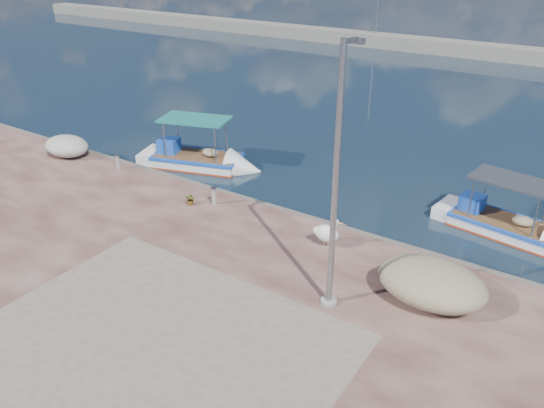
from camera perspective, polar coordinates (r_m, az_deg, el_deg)
The scene contains 13 objects.
ground at distance 16.16m, azimuth -7.55°, elevation -9.20°, with size 1400.00×1400.00×0.00m, color #162635.
quay_patch at distance 13.65m, azimuth -12.79°, elevation -14.88°, with size 9.00×7.00×0.01m, color gray.
breakwater at distance 51.21m, azimuth 23.78°, elevation 14.63°, with size 120.00×2.20×7.50m.
boat_left at distance 24.71m, azimuth -8.14°, elevation 4.54°, with size 5.80×3.37×2.65m.
boat_right at distance 20.63m, azimuth 23.47°, elevation -2.28°, with size 5.13×2.32×2.38m.
pelican at distance 17.01m, azimuth 5.96°, elevation -3.12°, with size 1.10×0.63×1.05m.
lamp_post at distance 13.10m, azimuth 6.83°, elevation 1.12°, with size 0.44×0.96×7.00m.
bollard_near at distance 19.77m, azimuth -6.27°, elevation 0.95°, with size 0.23×0.23×0.70m.
bollard_far at distance 23.68m, azimuth -16.27°, elevation 4.42°, with size 0.22×0.22×0.67m.
potted_plant at distance 19.94m, azimuth -8.74°, elevation 0.53°, with size 0.41×0.35×0.45m, color #33722D.
net_pile_a at distance 25.97m, azimuth -21.21°, elevation 5.84°, with size 2.23×1.62×0.91m, color beige.
net_pile_d at distance 15.25m, azimuth 17.88°, elevation -9.17°, with size 1.64×1.23×0.62m, color beige.
net_pile_c at distance 15.09m, azimuth 16.79°, elevation -8.13°, with size 2.96×2.11×1.16m, color tan.
Camera 1 is at (8.91, -9.66, 9.41)m, focal length 35.00 mm.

